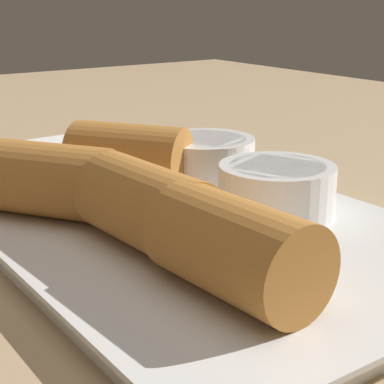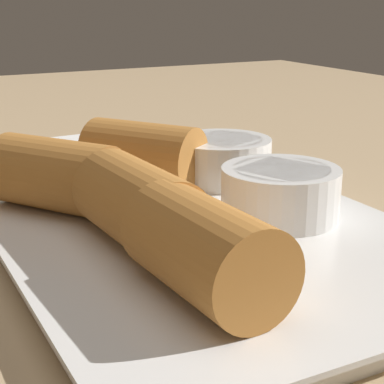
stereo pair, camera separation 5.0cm
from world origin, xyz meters
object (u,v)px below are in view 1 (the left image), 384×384
Objects in this scene: dipping_bowl_far at (205,157)px; napkin at (83,150)px; serving_plate at (192,232)px; dipping_bowl_near at (277,187)px.

dipping_bowl_far reaches higher than napkin.
dipping_bowl_far is (-7.05, 6.19, 2.50)cm from serving_plate.
dipping_bowl_near is at bearing 69.52° from serving_plate.
dipping_bowl_far is 0.56× the size of napkin.
serving_plate reaches higher than napkin.
serving_plate is 26.21cm from napkin.
dipping_bowl_near reaches higher than napkin.
serving_plate is at bearing -41.28° from dipping_bowl_far.
dipping_bowl_far is at bearing 174.12° from dipping_bowl_near.
dipping_bowl_near is 27.88cm from napkin.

